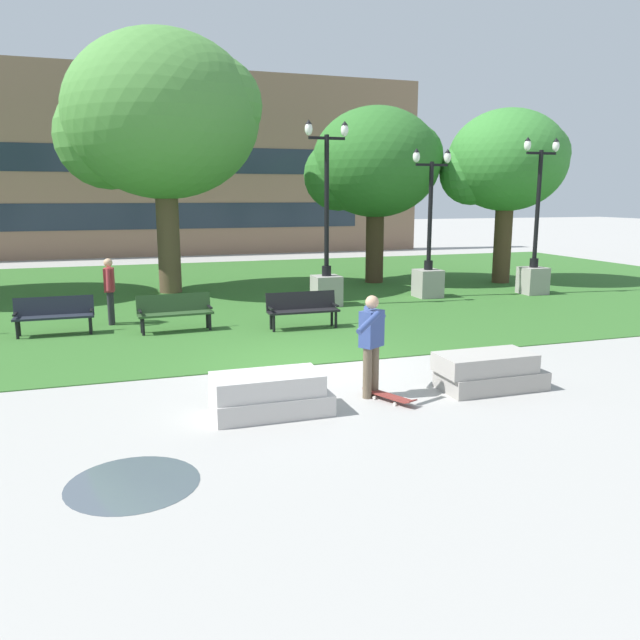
{
  "coord_description": "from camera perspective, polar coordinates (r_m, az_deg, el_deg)",
  "views": [
    {
      "loc": [
        -3.59,
        -11.36,
        3.3
      ],
      "look_at": [
        -0.31,
        -1.4,
        1.2
      ],
      "focal_mm": 35.0,
      "sensor_mm": 36.0,
      "label": 1
    }
  ],
  "objects": [
    {
      "name": "ground_plane",
      "position": [
        12.36,
        -0.67,
        -4.16
      ],
      "size": [
        140.0,
        140.0,
        0.0
      ],
      "primitive_type": "plane",
      "color": "#A3A09B"
    },
    {
      "name": "grass_lawn",
      "position": [
        21.91,
        -8.6,
        2.55
      ],
      "size": [
        40.0,
        20.0,
        0.02
      ],
      "primitive_type": "cube",
      "color": "#336628",
      "rests_on": "ground"
    },
    {
      "name": "concrete_block_center",
      "position": [
        9.63,
        -4.65,
        -6.81
      ],
      "size": [
        1.8,
        0.9,
        0.64
      ],
      "color": "#BCB7B2",
      "rests_on": "ground"
    },
    {
      "name": "concrete_block_left",
      "position": [
        11.19,
        15.13,
        -4.59
      ],
      "size": [
        1.87,
        0.9,
        0.64
      ],
      "color": "#9E9991",
      "rests_on": "ground"
    },
    {
      "name": "person_skateboarder",
      "position": [
        10.26,
        4.73,
        -1.79
      ],
      "size": [
        0.96,
        1.15,
        1.71
      ],
      "color": "brown",
      "rests_on": "ground"
    },
    {
      "name": "skateboard",
      "position": [
        10.3,
        6.32,
        -6.92
      ],
      "size": [
        0.6,
        1.01,
        0.14
      ],
      "color": "maroon",
      "rests_on": "ground"
    },
    {
      "name": "puddle",
      "position": [
        7.82,
        -16.72,
        -14.11
      ],
      "size": [
        1.55,
        1.55,
        0.01
      ],
      "primitive_type": "cylinder",
      "color": "#47515B",
      "rests_on": "ground"
    },
    {
      "name": "park_bench_near_left",
      "position": [
        16.19,
        -23.13,
        0.58
      ],
      "size": [
        1.8,
        0.53,
        0.9
      ],
      "color": "#1E232D",
      "rests_on": "grass_lawn"
    },
    {
      "name": "park_bench_near_right",
      "position": [
        15.65,
        -1.62,
        1.15
      ],
      "size": [
        1.81,
        0.56,
        0.9
      ],
      "color": "black",
      "rests_on": "grass_lawn"
    },
    {
      "name": "park_bench_far_left",
      "position": [
        15.7,
        -13.12,
        0.89
      ],
      "size": [
        1.83,
        0.64,
        0.9
      ],
      "color": "#284723",
      "rests_on": "grass_lawn"
    },
    {
      "name": "lamp_post_center",
      "position": [
        20.71,
        9.87,
        4.74
      ],
      "size": [
        1.32,
        0.8,
        4.73
      ],
      "color": "gray",
      "rests_on": "grass_lawn"
    },
    {
      "name": "lamp_post_left",
      "position": [
        18.82,
        0.6,
        4.62
      ],
      "size": [
        1.32,
        0.8,
        5.41
      ],
      "color": "gray",
      "rests_on": "grass_lawn"
    },
    {
      "name": "lamp_post_right",
      "position": [
        22.29,
        18.97,
        4.93
      ],
      "size": [
        1.32,
        0.8,
        5.13
      ],
      "color": "gray",
      "rests_on": "grass_lawn"
    },
    {
      "name": "tree_near_left",
      "position": [
        22.09,
        -14.4,
        17.41
      ],
      "size": [
        6.64,
        6.32,
        8.53
      ],
      "color": "brown",
      "rests_on": "grass_lawn"
    },
    {
      "name": "tree_near_right",
      "position": [
        23.95,
        4.99,
        13.99
      ],
      "size": [
        4.99,
        4.75,
        6.51
      ],
      "color": "#42301E",
      "rests_on": "grass_lawn"
    },
    {
      "name": "tree_far_left",
      "position": [
        24.81,
        16.61,
        13.63
      ],
      "size": [
        4.6,
        4.38,
        6.42
      ],
      "color": "#4C3823",
      "rests_on": "grass_lawn"
    },
    {
      "name": "person_bystander_near_lawn",
      "position": [
        16.9,
        -18.68,
        2.84
      ],
      "size": [
        0.27,
        0.88,
        1.71
      ],
      "color": "#28282D",
      "rests_on": "grass_lawn"
    },
    {
      "name": "building_facade_distant",
      "position": [
        35.95,
        -15.54,
        13.6
      ],
      "size": [
        31.74,
        1.03,
        9.99
      ],
      "color": "#8E6B56",
      "rests_on": "ground"
    }
  ]
}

